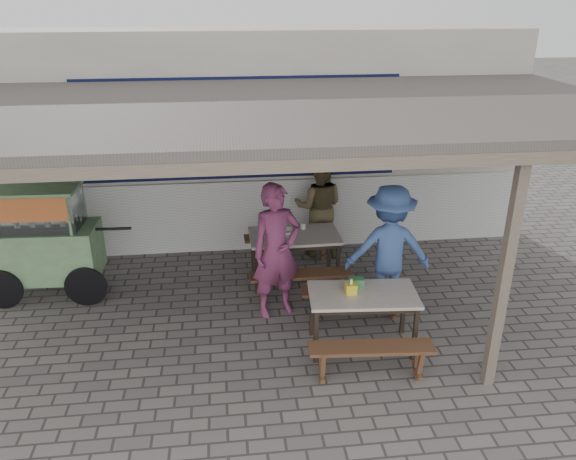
# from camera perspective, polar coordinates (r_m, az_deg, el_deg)

# --- Properties ---
(ground) EXTENTS (60.00, 60.00, 0.00)m
(ground) POSITION_cam_1_polar(r_m,az_deg,el_deg) (7.03, -1.72, -12.00)
(ground) COLOR #68635E
(ground) RESTS_ON ground
(back_wall) EXTENTS (9.00, 1.28, 3.50)m
(back_wall) POSITION_cam_1_polar(r_m,az_deg,el_deg) (9.60, -3.77, 9.11)
(back_wall) COLOR beige
(back_wall) RESTS_ON ground
(warung_roof) EXTENTS (9.00, 4.21, 2.81)m
(warung_roof) POSITION_cam_1_polar(r_m,az_deg,el_deg) (6.77, -2.55, 11.81)
(warung_roof) COLOR #504944
(warung_roof) RESTS_ON ground
(table_left) EXTENTS (1.32, 0.79, 0.75)m
(table_left) POSITION_cam_1_polar(r_m,az_deg,el_deg) (8.26, 0.65, -0.95)
(table_left) COLOR beige
(table_left) RESTS_ON ground
(bench_left_street) EXTENTS (1.41, 0.30, 0.45)m
(bench_left_street) POSITION_cam_1_polar(r_m,az_deg,el_deg) (7.83, 1.31, -5.14)
(bench_left_street) COLOR brown
(bench_left_street) RESTS_ON ground
(bench_left_wall) EXTENTS (1.41, 0.30, 0.45)m
(bench_left_wall) POSITION_cam_1_polar(r_m,az_deg,el_deg) (8.98, 0.05, -1.22)
(bench_left_wall) COLOR brown
(bench_left_wall) RESTS_ON ground
(table_right) EXTENTS (1.33, 0.79, 0.75)m
(table_right) POSITION_cam_1_polar(r_m,az_deg,el_deg) (6.77, 7.63, -6.99)
(table_right) COLOR beige
(table_right) RESTS_ON ground
(bench_right_street) EXTENTS (1.40, 0.38, 0.45)m
(bench_right_street) POSITION_cam_1_polar(r_m,az_deg,el_deg) (6.42, 8.42, -12.43)
(bench_right_street) COLOR brown
(bench_right_street) RESTS_ON ground
(bench_right_wall) EXTENTS (1.40, 0.38, 0.45)m
(bench_right_wall) POSITION_cam_1_polar(r_m,az_deg,el_deg) (7.48, 6.69, -6.75)
(bench_right_wall) COLOR brown
(bench_right_wall) RESTS_ON ground
(vendor_cart) EXTENTS (2.06, 0.84, 1.62)m
(vendor_cart) POSITION_cam_1_polar(r_m,az_deg,el_deg) (8.51, -23.52, -0.72)
(vendor_cart) COLOR #76A971
(vendor_cart) RESTS_ON ground
(patron_street_side) EXTENTS (0.77, 0.63, 1.84)m
(patron_street_side) POSITION_cam_1_polar(r_m,az_deg,el_deg) (7.32, -1.17, -2.15)
(patron_street_side) COLOR #752F55
(patron_street_side) RESTS_ON ground
(patron_wall_side) EXTENTS (0.92, 0.78, 1.66)m
(patron_wall_side) POSITION_cam_1_polar(r_m,az_deg,el_deg) (9.07, 3.16, 2.36)
(patron_wall_side) COLOR brown
(patron_wall_side) RESTS_ON ground
(patron_right_table) EXTENTS (1.20, 0.76, 1.76)m
(patron_right_table) POSITION_cam_1_polar(r_m,az_deg,el_deg) (7.58, 10.19, -1.88)
(patron_right_table) COLOR #3F5EA2
(patron_right_table) RESTS_ON ground
(tissue_box) EXTENTS (0.13, 0.13, 0.13)m
(tissue_box) POSITION_cam_1_polar(r_m,az_deg,el_deg) (6.69, 6.43, -5.91)
(tissue_box) COLOR gold
(tissue_box) RESTS_ON table_right
(donation_box) EXTENTS (0.17, 0.12, 0.11)m
(donation_box) POSITION_cam_1_polar(r_m,az_deg,el_deg) (6.84, 6.96, -5.32)
(donation_box) COLOR #357846
(donation_box) RESTS_ON table_right
(condiment_jar) EXTENTS (0.08, 0.08, 0.09)m
(condiment_jar) POSITION_cam_1_polar(r_m,az_deg,el_deg) (8.41, 1.53, 0.42)
(condiment_jar) COLOR beige
(condiment_jar) RESTS_ON table_left
(condiment_bowl) EXTENTS (0.26, 0.26, 0.05)m
(condiment_bowl) POSITION_cam_1_polar(r_m,az_deg,el_deg) (8.26, -0.16, -0.15)
(condiment_bowl) COLOR white
(condiment_bowl) RESTS_ON table_left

